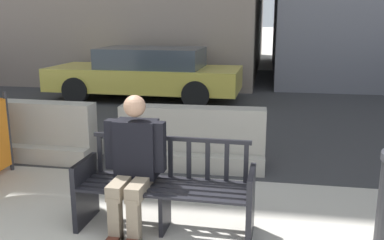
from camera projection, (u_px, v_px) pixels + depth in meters
street_asphalt at (228, 96)px, 11.32m from camera, size 120.00×12.00×0.01m
street_bench at (165, 191)px, 4.11m from camera, size 1.70×0.57×0.88m
seated_person at (134, 162)px, 4.04m from camera, size 0.58×0.73×1.31m
jersey_barrier_centre at (192, 142)px, 5.91m from camera, size 2.02×0.74×0.84m
jersey_barrier_left at (30, 135)px, 6.30m from camera, size 2.02×0.74×0.84m
car_taxi_near at (147, 73)px, 10.71m from camera, size 4.79×2.02×1.30m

